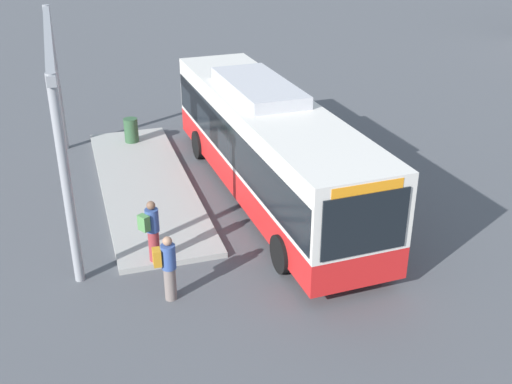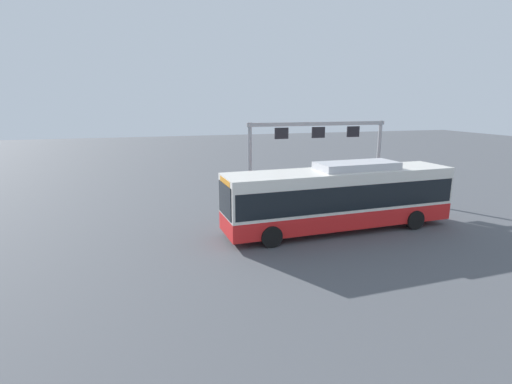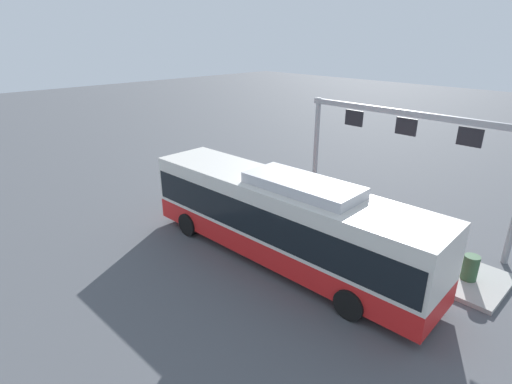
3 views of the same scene
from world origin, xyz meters
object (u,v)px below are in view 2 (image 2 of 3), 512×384
object	(u,v)px
person_waiting_near	(260,196)
person_boarding	(235,201)
trash_bin	(391,195)
bus_main	(340,195)

from	to	relation	value
person_waiting_near	person_boarding	bearing A→B (deg)	-117.48
person_boarding	trash_bin	bearing A→B (deg)	89.41
trash_bin	bus_main	bearing A→B (deg)	31.99
person_boarding	bus_main	bearing A→B (deg)	50.86
person_waiting_near	bus_main	bearing A→B (deg)	4.88
person_waiting_near	trash_bin	size ratio (longest dim) A/B	1.86
bus_main	person_waiting_near	bearing A→B (deg)	-55.96
bus_main	person_boarding	distance (m)	6.09
trash_bin	person_boarding	bearing A→B (deg)	-2.49
person_boarding	trash_bin	world-z (taller)	person_boarding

